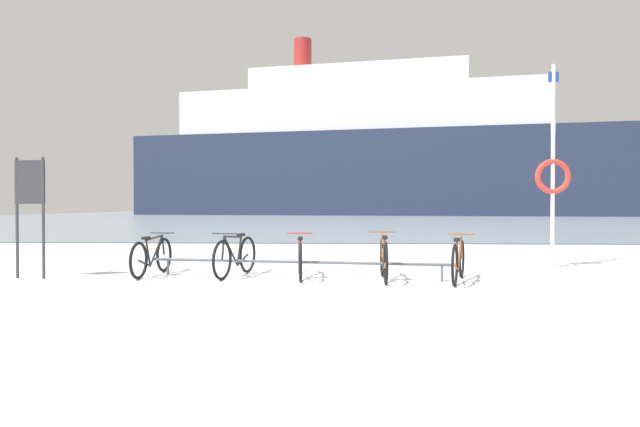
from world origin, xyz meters
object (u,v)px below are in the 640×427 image
(info_sign, at_px, (30,196))
(rescue_post, at_px, (553,171))
(bicycle_0, at_px, (152,256))
(bicycle_4, at_px, (458,260))
(bicycle_2, at_px, (300,258))
(bicycle_1, at_px, (235,256))
(ferry_ship, at_px, (367,155))
(bicycle_3, at_px, (384,259))

(info_sign, relative_size, rescue_post, 0.51)
(info_sign, bearing_deg, bicycle_0, 14.01)
(bicycle_0, bearing_deg, rescue_post, 11.10)
(bicycle_4, bearing_deg, bicycle_2, 172.05)
(bicycle_1, relative_size, info_sign, 0.81)
(bicycle_4, bearing_deg, bicycle_1, 172.21)
(ferry_ship, bearing_deg, bicycle_2, -93.71)
(info_sign, bearing_deg, bicycle_3, 0.29)
(bicycle_1, height_order, info_sign, info_sign)
(info_sign, bearing_deg, rescue_post, 11.69)
(info_sign, xyz_separation_m, rescue_post, (9.60, 1.99, 0.54))
(bicycle_3, distance_m, ferry_ship, 60.06)
(bicycle_0, xyz_separation_m, bicycle_3, (4.11, -0.46, 0.02))
(info_sign, height_order, rescue_post, rescue_post)
(rescue_post, height_order, ferry_ship, ferry_ship)
(bicycle_4, height_order, rescue_post, rescue_post)
(bicycle_1, distance_m, bicycle_2, 1.17)
(bicycle_4, bearing_deg, bicycle_0, 173.76)
(bicycle_1, bearing_deg, info_sign, -173.03)
(bicycle_4, bearing_deg, info_sign, 179.24)
(bicycle_0, distance_m, info_sign, 2.28)
(bicycle_2, height_order, ferry_ship, ferry_ship)
(bicycle_0, height_order, bicycle_1, bicycle_1)
(bicycle_0, relative_size, bicycle_2, 1.00)
(bicycle_1, distance_m, rescue_post, 6.53)
(bicycle_1, xyz_separation_m, ferry_ship, (5.00, 59.17, 7.32))
(bicycle_2, bearing_deg, bicycle_0, 175.46)
(bicycle_3, distance_m, rescue_post, 4.35)
(bicycle_0, bearing_deg, bicycle_3, -6.32)
(bicycle_0, distance_m, rescue_post, 7.96)
(bicycle_2, bearing_deg, info_sign, -176.63)
(bicycle_4, relative_size, ferry_ship, 0.03)
(bicycle_0, xyz_separation_m, rescue_post, (7.65, 1.50, 1.62))
(bicycle_3, xyz_separation_m, ferry_ship, (2.41, 59.57, 7.32))
(bicycle_0, xyz_separation_m, info_sign, (-1.95, -0.49, 1.08))
(bicycle_1, relative_size, bicycle_4, 1.02)
(rescue_post, bearing_deg, bicycle_2, -160.97)
(info_sign, bearing_deg, ferry_ship, 81.91)
(rescue_post, bearing_deg, bicycle_1, -165.70)
(bicycle_0, height_order, ferry_ship, ferry_ship)
(bicycle_0, distance_m, bicycle_2, 2.69)
(bicycle_1, height_order, bicycle_3, bicycle_3)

